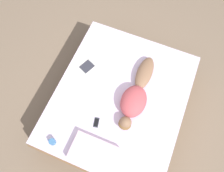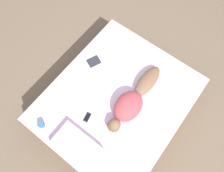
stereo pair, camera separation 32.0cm
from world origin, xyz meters
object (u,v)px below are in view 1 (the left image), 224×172
at_px(open_magazine, 92,72).
at_px(cell_phone, 96,122).
at_px(coffee_mug, 52,142).
at_px(person, 136,95).

bearing_deg(open_magazine, cell_phone, 141.92).
bearing_deg(open_magazine, coffee_mug, 110.97).
distance_m(person, open_magazine, 0.77).
distance_m(open_magazine, cell_phone, 0.80).
bearing_deg(person, coffee_mug, 51.53).
xyz_separation_m(person, cell_phone, (0.37, 0.56, -0.09)).
bearing_deg(coffee_mug, cell_phone, -132.42).
distance_m(person, coffee_mug, 1.30).
distance_m(person, cell_phone, 0.68).
bearing_deg(coffee_mug, person, -128.08).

